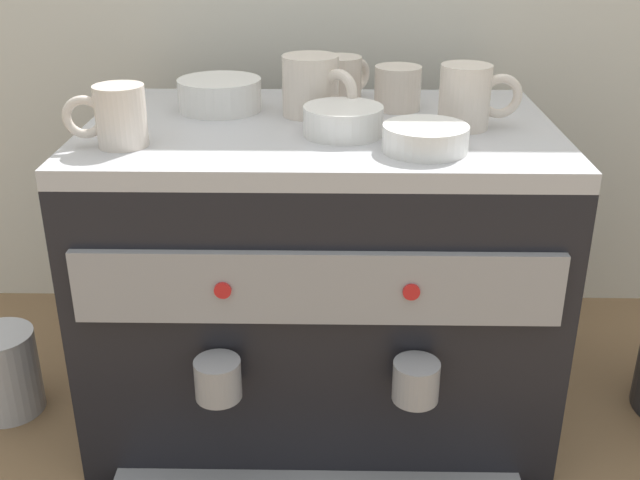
{
  "coord_description": "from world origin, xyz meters",
  "views": [
    {
      "loc": [
        0.02,
        -0.99,
        0.71
      ],
      "look_at": [
        0.0,
        0.0,
        0.27
      ],
      "focal_mm": 42.87,
      "sensor_mm": 36.0,
      "label": 1
    }
  ],
  "objects_px": {
    "ceramic_bowl_2": "(425,139)",
    "milk_pitcher": "(5,372)",
    "espresso_machine": "(320,273)",
    "ceramic_cup_0": "(117,116)",
    "ceramic_bowl_1": "(220,95)",
    "ceramic_cup_2": "(468,97)",
    "ceramic_cup_4": "(342,79)",
    "ceramic_cup_1": "(398,87)",
    "ceramic_bowl_0": "(343,121)",
    "ceramic_cup_3": "(313,86)"
  },
  "relations": [
    {
      "from": "ceramic_bowl_2",
      "to": "milk_pitcher",
      "type": "relative_size",
      "value": 0.78
    },
    {
      "from": "espresso_machine",
      "to": "ceramic_cup_0",
      "type": "bearing_deg",
      "value": -157.62
    },
    {
      "from": "ceramic_bowl_1",
      "to": "ceramic_bowl_2",
      "type": "xyz_separation_m",
      "value": [
        0.27,
        -0.19,
        -0.01
      ]
    },
    {
      "from": "ceramic_cup_0",
      "to": "ceramic_cup_2",
      "type": "bearing_deg",
      "value": 11.33
    },
    {
      "from": "ceramic_cup_2",
      "to": "milk_pitcher",
      "type": "distance_m",
      "value": 0.78
    },
    {
      "from": "ceramic_cup_4",
      "to": "ceramic_bowl_1",
      "type": "xyz_separation_m",
      "value": [
        -0.17,
        -0.05,
        -0.01
      ]
    },
    {
      "from": "ceramic_cup_1",
      "to": "ceramic_bowl_0",
      "type": "xyz_separation_m",
      "value": [
        -0.08,
        -0.13,
        -0.01
      ]
    },
    {
      "from": "ceramic_cup_0",
      "to": "ceramic_bowl_0",
      "type": "bearing_deg",
      "value": 11.06
    },
    {
      "from": "ceramic_cup_3",
      "to": "ceramic_bowl_1",
      "type": "height_order",
      "value": "ceramic_cup_3"
    },
    {
      "from": "ceramic_cup_4",
      "to": "milk_pitcher",
      "type": "height_order",
      "value": "ceramic_cup_4"
    },
    {
      "from": "ceramic_cup_3",
      "to": "ceramic_bowl_0",
      "type": "height_order",
      "value": "ceramic_cup_3"
    },
    {
      "from": "ceramic_cup_0",
      "to": "ceramic_cup_2",
      "type": "relative_size",
      "value": 0.91
    },
    {
      "from": "espresso_machine",
      "to": "ceramic_cup_4",
      "type": "height_order",
      "value": "ceramic_cup_4"
    },
    {
      "from": "ceramic_cup_1",
      "to": "ceramic_cup_3",
      "type": "distance_m",
      "value": 0.13
    },
    {
      "from": "ceramic_cup_1",
      "to": "ceramic_cup_3",
      "type": "xyz_separation_m",
      "value": [
        -0.12,
        -0.04,
        0.01
      ]
    },
    {
      "from": "ceramic_cup_1",
      "to": "ceramic_cup_2",
      "type": "relative_size",
      "value": 0.89
    },
    {
      "from": "ceramic_cup_1",
      "to": "ceramic_bowl_1",
      "type": "relative_size",
      "value": 0.83
    },
    {
      "from": "espresso_machine",
      "to": "ceramic_cup_4",
      "type": "relative_size",
      "value": 7.22
    },
    {
      "from": "espresso_machine",
      "to": "ceramic_cup_3",
      "type": "distance_m",
      "value": 0.26
    },
    {
      "from": "ceramic_bowl_0",
      "to": "milk_pitcher",
      "type": "relative_size",
      "value": 0.77
    },
    {
      "from": "ceramic_cup_3",
      "to": "ceramic_bowl_1",
      "type": "distance_m",
      "value": 0.14
    },
    {
      "from": "ceramic_cup_0",
      "to": "espresso_machine",
      "type": "bearing_deg",
      "value": 22.38
    },
    {
      "from": "espresso_machine",
      "to": "ceramic_cup_2",
      "type": "height_order",
      "value": "ceramic_cup_2"
    },
    {
      "from": "ceramic_cup_4",
      "to": "milk_pitcher",
      "type": "xyz_separation_m",
      "value": [
        -0.5,
        -0.16,
        -0.4
      ]
    },
    {
      "from": "ceramic_cup_2",
      "to": "milk_pitcher",
      "type": "height_order",
      "value": "ceramic_cup_2"
    },
    {
      "from": "espresso_machine",
      "to": "ceramic_cup_2",
      "type": "xyz_separation_m",
      "value": [
        0.19,
        -0.01,
        0.26
      ]
    },
    {
      "from": "espresso_machine",
      "to": "ceramic_cup_1",
      "type": "bearing_deg",
      "value": 38.27
    },
    {
      "from": "ceramic_cup_3",
      "to": "ceramic_cup_4",
      "type": "xyz_separation_m",
      "value": [
        0.04,
        0.08,
        -0.01
      ]
    },
    {
      "from": "ceramic_cup_4",
      "to": "ceramic_cup_2",
      "type": "bearing_deg",
      "value": -40.39
    },
    {
      "from": "ceramic_cup_4",
      "to": "ceramic_bowl_0",
      "type": "height_order",
      "value": "ceramic_cup_4"
    },
    {
      "from": "espresso_machine",
      "to": "ceramic_bowl_0",
      "type": "height_order",
      "value": "ceramic_bowl_0"
    },
    {
      "from": "ceramic_cup_0",
      "to": "ceramic_cup_3",
      "type": "bearing_deg",
      "value": 32.33
    },
    {
      "from": "ceramic_cup_0",
      "to": "milk_pitcher",
      "type": "distance_m",
      "value": 0.47
    },
    {
      "from": "ceramic_cup_2",
      "to": "milk_pitcher",
      "type": "bearing_deg",
      "value": -177.75
    },
    {
      "from": "ceramic_cup_4",
      "to": "ceramic_bowl_2",
      "type": "xyz_separation_m",
      "value": [
        0.1,
        -0.24,
        -0.02
      ]
    },
    {
      "from": "ceramic_bowl_1",
      "to": "ceramic_bowl_2",
      "type": "relative_size",
      "value": 1.15
    },
    {
      "from": "milk_pitcher",
      "to": "ceramic_bowl_2",
      "type": "bearing_deg",
      "value": -7.06
    },
    {
      "from": "ceramic_cup_3",
      "to": "ceramic_bowl_0",
      "type": "xyz_separation_m",
      "value": [
        0.04,
        -0.09,
        -0.02
      ]
    },
    {
      "from": "ceramic_cup_0",
      "to": "ceramic_cup_1",
      "type": "distance_m",
      "value": 0.39
    },
    {
      "from": "ceramic_bowl_2",
      "to": "ceramic_bowl_0",
      "type": "bearing_deg",
      "value": 145.46
    },
    {
      "from": "ceramic_bowl_0",
      "to": "ceramic_bowl_2",
      "type": "bearing_deg",
      "value": -34.54
    },
    {
      "from": "espresso_machine",
      "to": "ceramic_cup_2",
      "type": "bearing_deg",
      "value": -3.76
    },
    {
      "from": "espresso_machine",
      "to": "ceramic_cup_0",
      "type": "distance_m",
      "value": 0.36
    },
    {
      "from": "ceramic_cup_0",
      "to": "milk_pitcher",
      "type": "relative_size",
      "value": 0.76
    },
    {
      "from": "espresso_machine",
      "to": "ceramic_cup_3",
      "type": "relative_size",
      "value": 5.93
    },
    {
      "from": "ceramic_bowl_1",
      "to": "milk_pitcher",
      "type": "height_order",
      "value": "ceramic_bowl_1"
    },
    {
      "from": "ceramic_cup_1",
      "to": "ceramic_bowl_0",
      "type": "distance_m",
      "value": 0.15
    },
    {
      "from": "espresso_machine",
      "to": "ceramic_cup_4",
      "type": "bearing_deg",
      "value": 76.65
    },
    {
      "from": "ceramic_bowl_0",
      "to": "ceramic_bowl_1",
      "type": "distance_m",
      "value": 0.21
    },
    {
      "from": "ceramic_cup_0",
      "to": "milk_pitcher",
      "type": "bearing_deg",
      "value": 165.23
    }
  ]
}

